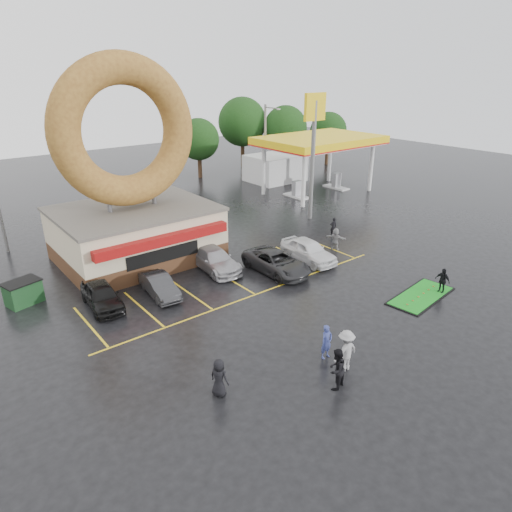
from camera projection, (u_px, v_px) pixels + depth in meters
ground at (294, 317)px, 24.64m from camera, size 120.00×120.00×0.00m
donut_shop at (132, 197)px, 30.59m from camera, size 10.20×8.70×13.50m
gas_station at (299, 154)px, 49.84m from camera, size 12.30×13.65×5.90m
shell_sign at (314, 134)px, 37.94m from camera, size 2.20×0.36×10.60m
streetlight_mid at (168, 162)px, 40.23m from camera, size 0.40×2.21×9.00m
streetlight_right at (266, 146)px, 47.83m from camera, size 0.40×2.21×9.00m
tree_far_a at (285, 128)px, 59.26m from camera, size 5.60×5.60×8.00m
tree_far_b at (328, 131)px, 61.50m from camera, size 4.90×4.90×7.00m
tree_far_c at (242, 122)px, 59.61m from camera, size 6.30×6.30×9.00m
tree_far_d at (199, 139)px, 54.08m from camera, size 4.90×4.90×7.00m
car_black at (102, 296)px, 25.48m from camera, size 1.98×4.20×1.39m
car_dgrey at (159, 286)px, 26.80m from camera, size 1.64×3.86×1.24m
car_silver at (214, 259)px, 30.24m from camera, size 2.39×5.07×1.43m
car_grey at (276, 262)px, 29.82m from camera, size 2.36×5.10×1.41m
car_white at (308, 250)px, 31.53m from camera, size 2.05×4.63×1.55m
person_blue at (327, 342)px, 20.95m from camera, size 0.63×0.42×1.68m
person_blackjkt at (336, 369)px, 18.91m from camera, size 1.07×0.93×1.86m
person_hoodie at (346, 351)px, 20.03m from camera, size 1.30×0.77×1.98m
person_bystander at (219, 378)px, 18.54m from camera, size 0.81×0.96×1.68m
person_cameraman at (442, 281)px, 27.05m from camera, size 0.38×0.92×1.57m
person_walker_near at (335, 239)px, 33.48m from camera, size 1.11×1.58×1.65m
person_walker_far at (333, 227)px, 36.21m from camera, size 0.65×0.53×1.53m
dumpster at (23, 293)px, 25.87m from camera, size 2.05×1.62×1.30m
putting_green at (421, 296)px, 26.87m from camera, size 5.00×2.60×0.60m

